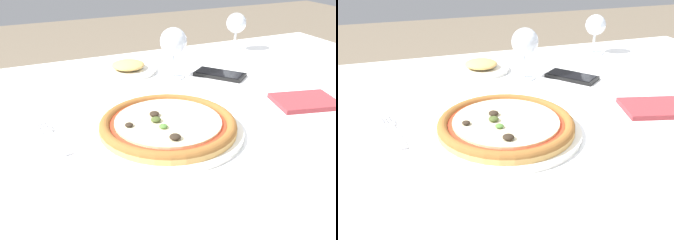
{
  "view_description": "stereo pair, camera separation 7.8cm",
  "coord_description": "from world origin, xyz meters",
  "views": [
    {
      "loc": [
        -0.5,
        -0.7,
        1.13
      ],
      "look_at": [
        -0.21,
        -0.06,
        0.78
      ],
      "focal_mm": 40.0,
      "sensor_mm": 36.0,
      "label": 1
    },
    {
      "loc": [
        -0.43,
        -0.73,
        1.13
      ],
      "look_at": [
        -0.21,
        -0.06,
        0.78
      ],
      "focal_mm": 40.0,
      "sensor_mm": 36.0,
      "label": 2
    }
  ],
  "objects": [
    {
      "name": "cell_phone",
      "position": [
        0.07,
        0.2,
        0.76
      ],
      "size": [
        0.14,
        0.16,
        0.01
      ],
      "color": "black",
      "rests_on": "dining_table"
    },
    {
      "name": "wine_glass_far_right",
      "position": [
        -0.06,
        0.24,
        0.86
      ],
      "size": [
        0.08,
        0.08,
        0.15
      ],
      "color": "silver",
      "rests_on": "dining_table"
    },
    {
      "name": "dining_table",
      "position": [
        0.0,
        0.0,
        0.67
      ],
      "size": [
        1.36,
        1.07,
        0.75
      ],
      "color": "brown",
      "rests_on": "ground_plane"
    },
    {
      "name": "wine_glass_far_left",
      "position": [
        0.26,
        0.41,
        0.85
      ],
      "size": [
        0.08,
        0.08,
        0.13
      ],
      "color": "silver",
      "rests_on": "dining_table"
    },
    {
      "name": "fork",
      "position": [
        -0.44,
        0.02,
        0.76
      ],
      "size": [
        0.06,
        0.17,
        0.0
      ],
      "color": "silver",
      "rests_on": "dining_table"
    },
    {
      "name": "napkin_folded",
      "position": [
        0.16,
        -0.06,
        0.76
      ],
      "size": [
        0.17,
        0.14,
        0.01
      ],
      "color": "#933338",
      "rests_on": "dining_table"
    },
    {
      "name": "pizza_plate",
      "position": [
        -0.21,
        -0.06,
        0.77
      ],
      "size": [
        0.32,
        0.32,
        0.04
      ],
      "color": "white",
      "rests_on": "dining_table"
    },
    {
      "name": "side_plate",
      "position": [
        -0.16,
        0.35,
        0.77
      ],
      "size": [
        0.17,
        0.17,
        0.03
      ],
      "color": "white",
      "rests_on": "dining_table"
    }
  ]
}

